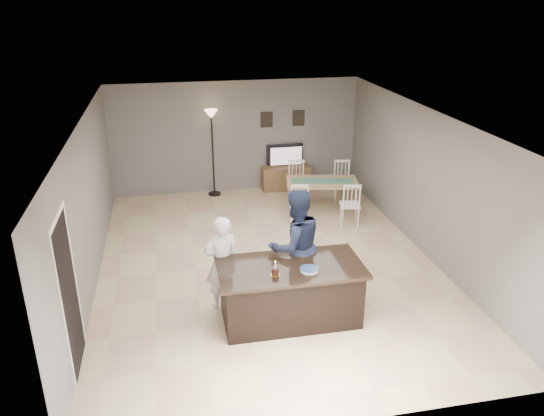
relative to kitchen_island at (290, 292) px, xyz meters
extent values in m
plane|color=tan|center=(0.00, 1.80, -0.45)|extent=(8.00, 8.00, 0.00)
plane|color=slate|center=(0.00, 5.80, 0.90)|extent=(6.00, 0.00, 6.00)
plane|color=slate|center=(0.00, -2.20, 0.90)|extent=(6.00, 0.00, 6.00)
plane|color=slate|center=(-3.00, 1.80, 0.90)|extent=(0.00, 8.00, 8.00)
plane|color=slate|center=(3.00, 1.80, 0.90)|extent=(0.00, 8.00, 8.00)
plane|color=white|center=(0.00, 1.80, 2.25)|extent=(8.00, 8.00, 0.00)
cube|color=black|center=(0.00, 0.00, -0.03)|extent=(2.00, 1.00, 0.85)
cube|color=black|center=(0.00, 0.00, 0.42)|extent=(2.15, 1.10, 0.05)
cube|color=brown|center=(1.20, 5.57, -0.15)|extent=(1.20, 0.40, 0.60)
imported|color=black|center=(1.20, 5.64, 0.41)|extent=(0.91, 0.12, 0.53)
plane|color=orange|center=(1.20, 5.56, 0.42)|extent=(0.78, 0.00, 0.78)
cube|color=black|center=(0.75, 5.78, 1.30)|extent=(0.30, 0.02, 0.38)
cube|color=black|center=(1.55, 5.78, 1.30)|extent=(0.30, 0.02, 0.38)
plane|color=black|center=(-2.99, -0.50, 0.60)|extent=(0.00, 2.10, 2.10)
plane|color=white|center=(-2.99, -0.50, 1.69)|extent=(0.00, 1.02, 1.02)
imported|color=silver|center=(-0.95, 0.55, 0.31)|extent=(0.62, 0.47, 1.53)
imported|color=#1B233D|center=(0.21, 0.55, 0.48)|extent=(1.05, 0.90, 1.88)
cylinder|color=gold|center=(-0.27, -0.21, 0.45)|extent=(0.14, 0.14, 0.00)
cylinder|color=#33180E|center=(-0.27, -0.21, 0.50)|extent=(0.11, 0.11, 0.10)
cylinder|color=white|center=(-0.27, -0.21, 0.60)|extent=(0.02, 0.02, 0.11)
sphere|color=#FFBF4C|center=(-0.27, -0.21, 0.66)|extent=(0.02, 0.02, 0.02)
cylinder|color=white|center=(0.23, -0.20, 0.45)|extent=(0.26, 0.26, 0.01)
cylinder|color=white|center=(0.23, -0.20, 0.46)|extent=(0.26, 0.26, 0.01)
cylinder|color=white|center=(0.23, -0.20, 0.48)|extent=(0.26, 0.26, 0.01)
cylinder|color=#2B4D85|center=(0.23, -0.20, 0.49)|extent=(0.27, 0.27, 0.00)
cube|color=tan|center=(1.66, 3.97, 0.26)|extent=(1.71, 1.17, 0.04)
cylinder|color=tan|center=(0.89, 3.75, -0.11)|extent=(0.06, 0.06, 0.70)
cylinder|color=tan|center=(2.42, 4.18, -0.11)|extent=(0.06, 0.06, 0.70)
cube|color=#457D5F|center=(1.66, 3.97, 0.29)|extent=(1.41, 0.61, 0.01)
cube|color=white|center=(0.99, 3.40, -0.01)|extent=(0.48, 0.47, 0.04)
cylinder|color=white|center=(0.80, 3.28, -0.24)|extent=(0.03, 0.03, 0.42)
cylinder|color=white|center=(1.19, 3.52, -0.24)|extent=(0.03, 0.03, 0.42)
cube|color=white|center=(0.96, 3.23, 0.48)|extent=(0.37, 0.10, 0.05)
cube|color=white|center=(2.05, 3.19, -0.01)|extent=(0.48, 0.47, 0.04)
cylinder|color=white|center=(1.86, 3.07, -0.24)|extent=(0.03, 0.03, 0.42)
cylinder|color=white|center=(2.24, 3.31, -0.24)|extent=(0.03, 0.03, 0.42)
cube|color=white|center=(2.02, 3.02, 0.48)|extent=(0.37, 0.10, 0.05)
cube|color=white|center=(1.26, 4.75, -0.01)|extent=(0.48, 0.47, 0.04)
cylinder|color=white|center=(1.46, 4.87, -0.24)|extent=(0.03, 0.03, 0.42)
cylinder|color=white|center=(1.07, 4.62, -0.24)|extent=(0.03, 0.03, 0.42)
cube|color=white|center=(1.30, 4.92, 0.48)|extent=(0.37, 0.10, 0.05)
cube|color=white|center=(2.32, 4.53, -0.01)|extent=(0.48, 0.47, 0.04)
cylinder|color=white|center=(2.52, 4.65, -0.24)|extent=(0.03, 0.03, 0.42)
cylinder|color=white|center=(2.13, 4.41, -0.24)|extent=(0.03, 0.03, 0.42)
cube|color=white|center=(2.36, 4.71, 0.48)|extent=(0.37, 0.10, 0.05)
cylinder|color=black|center=(-0.60, 5.55, -0.44)|extent=(0.31, 0.31, 0.03)
cylinder|color=black|center=(-0.60, 5.55, 0.53)|extent=(0.04, 0.04, 1.93)
cone|color=#F6C187|center=(-0.60, 5.55, 1.54)|extent=(0.31, 0.31, 0.20)
camera|label=1|loc=(-1.62, -6.67, 4.18)|focal=35.00mm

